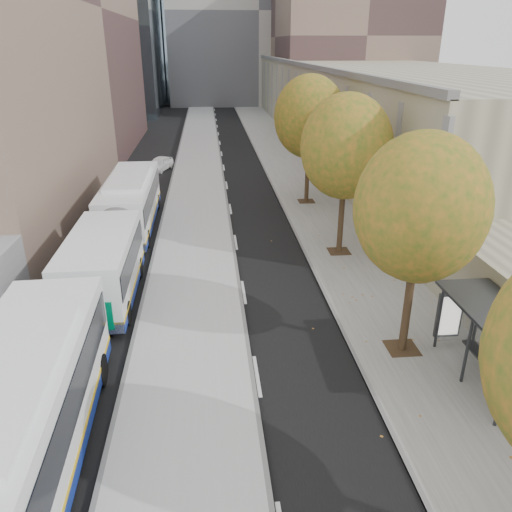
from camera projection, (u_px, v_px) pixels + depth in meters
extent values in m
cube|color=silver|center=(197.00, 189.00, 37.13)|extent=(4.25, 150.00, 0.15)
cube|color=gray|center=(303.00, 186.00, 37.85)|extent=(4.75, 150.00, 0.08)
cube|color=gray|center=(351.00, 95.00, 63.86)|extent=(18.00, 92.00, 8.00)
cube|color=#B0AAA1|center=(254.00, 13.00, 88.02)|extent=(30.00, 18.00, 30.00)
cube|color=#383A3F|center=(497.00, 312.00, 15.00)|extent=(1.90, 4.40, 0.10)
cylinder|color=#383A3F|center=(503.00, 390.00, 13.61)|extent=(0.10, 0.10, 2.40)
cube|color=silver|center=(511.00, 345.00, 15.55)|extent=(0.04, 4.00, 2.10)
cylinder|color=black|center=(407.00, 308.00, 17.00)|extent=(0.28, 0.28, 3.24)
sphere|color=#315F1B|center=(421.00, 208.00, 15.61)|extent=(4.20, 4.20, 4.20)
cylinder|color=black|center=(341.00, 220.00, 25.22)|extent=(0.28, 0.28, 3.38)
sphere|color=#315F1B|center=(346.00, 147.00, 23.76)|extent=(4.40, 4.40, 4.40)
cylinder|color=black|center=(307.00, 176.00, 33.43)|extent=(0.28, 0.28, 3.51)
sphere|color=#315F1B|center=(310.00, 117.00, 31.92)|extent=(4.60, 4.60, 4.60)
cube|color=white|center=(121.00, 226.00, 25.40)|extent=(2.61, 17.32, 2.88)
cube|color=black|center=(120.00, 216.00, 25.20)|extent=(2.67, 16.63, 1.00)
cube|color=#016841|center=(85.00, 317.00, 17.64)|extent=(1.83, 0.07, 1.12)
imported|color=white|center=(160.00, 164.00, 42.55)|extent=(2.46, 3.68, 1.17)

